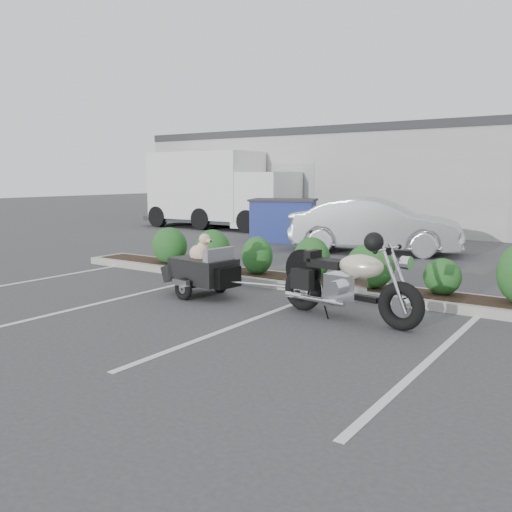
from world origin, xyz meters
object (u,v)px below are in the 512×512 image
Objects in this scene: motorcycle at (348,283)px; delivery_truck at (220,192)px; dumpster at (284,220)px; pet_trailer at (203,269)px; sedan at (375,226)px.

delivery_truck is at bearing 143.32° from motorcycle.
dumpster is 5.19m from delivery_truck.
sedan is at bearing 94.48° from pet_trailer.
sedan is at bearing -36.60° from dumpster.
dumpster is (-3.14, 7.78, 0.22)m from pet_trailer.
motorcycle is 0.52× the size of sedan.
dumpster reaches higher than pet_trailer.
sedan is (-2.40, 6.89, 0.21)m from motorcycle.
pet_trailer is (-2.78, 0.03, -0.07)m from motorcycle.
sedan is 1.85× the size of dumpster.
dumpster is at bearing -29.65° from delivery_truck.
pet_trailer is 12.80m from delivery_truck.
motorcycle is 2.78m from pet_trailer.
sedan reaches higher than pet_trailer.
sedan reaches higher than dumpster.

